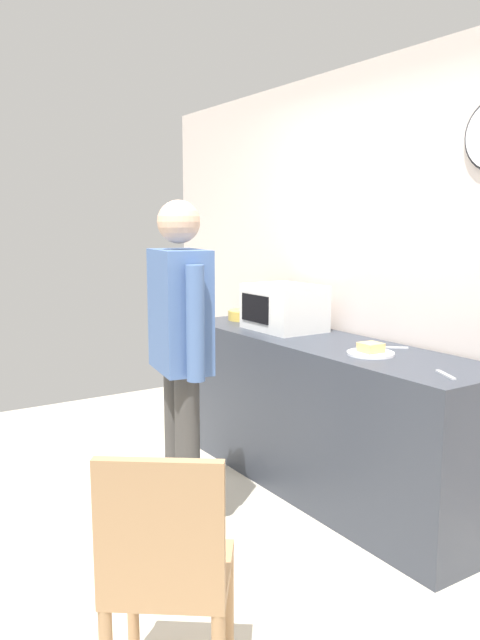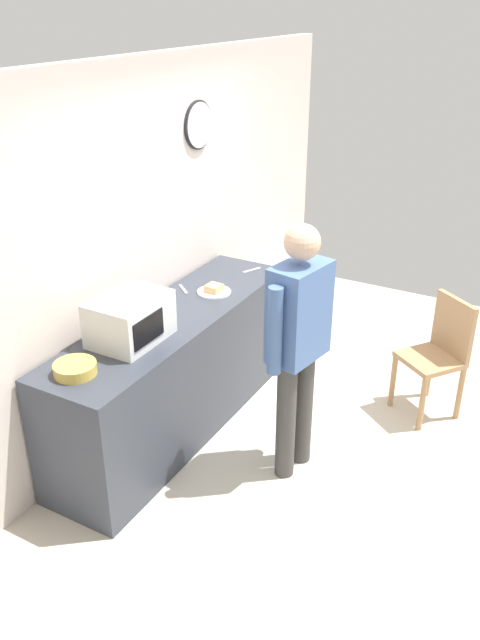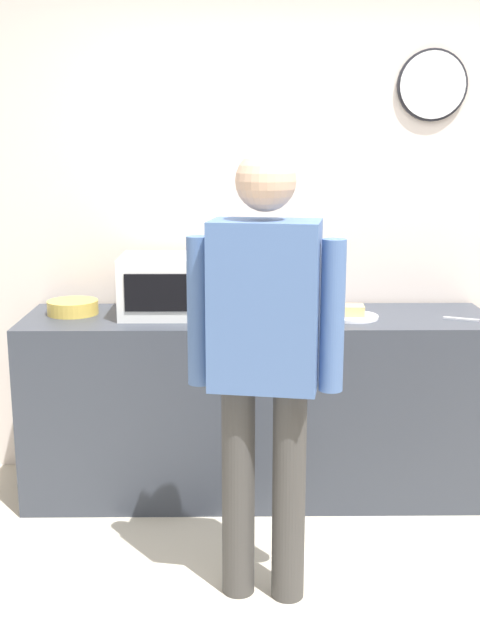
{
  "view_description": "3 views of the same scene",
  "coord_description": "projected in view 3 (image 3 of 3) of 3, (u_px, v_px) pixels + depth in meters",
  "views": [
    {
      "loc": [
        2.56,
        -1.22,
        1.64
      ],
      "look_at": [
        -0.41,
        0.7,
        1.09
      ],
      "focal_mm": 35.11,
      "sensor_mm": 36.0,
      "label": 1
    },
    {
      "loc": [
        -3.63,
        -1.18,
        2.94
      ],
      "look_at": [
        -0.24,
        0.71,
        1.0
      ],
      "focal_mm": 36.65,
      "sensor_mm": 36.0,
      "label": 2
    },
    {
      "loc": [
        -0.42,
        -2.53,
        1.77
      ],
      "look_at": [
        -0.39,
        0.8,
        1.01
      ],
      "focal_mm": 43.29,
      "sensor_mm": 36.0,
      "label": 3
    }
  ],
  "objects": [
    {
      "name": "fork_utensil",
      "position": [
        333.0,
        308.0,
        4.02
      ],
      "size": [
        0.12,
        0.14,
        0.01
      ],
      "primitive_type": "cube",
      "rotation": [
        0.0,
        0.0,
        0.89
      ],
      "color": "silver",
      "rests_on": "kitchen_counter"
    },
    {
      "name": "salad_bowl",
      "position": [
        73.0,
        307.0,
        3.88
      ],
      "size": [
        0.25,
        0.25,
        0.07
      ],
      "primitive_type": "cylinder",
      "color": "gold",
      "rests_on": "kitchen_counter"
    },
    {
      "name": "microwave",
      "position": [
        172.0,
        285.0,
        3.84
      ],
      "size": [
        0.5,
        0.39,
        0.3
      ],
      "color": "silver",
      "rests_on": "kitchen_counter"
    },
    {
      "name": "spoon_utensil",
      "position": [
        461.0,
        319.0,
        3.76
      ],
      "size": [
        0.16,
        0.09,
        0.01
      ],
      "primitive_type": "cube",
      "rotation": [
        0.0,
        0.0,
        2.71
      ],
      "color": "silver",
      "rests_on": "kitchen_counter"
    },
    {
      "name": "sandwich_plate",
      "position": [
        352.0,
        314.0,
        3.79
      ],
      "size": [
        0.25,
        0.25,
        0.07
      ],
      "color": "white",
      "rests_on": "kitchen_counter"
    },
    {
      "name": "person_standing",
      "position": [
        264.0,
        347.0,
        2.89
      ],
      "size": [
        0.58,
        0.31,
        1.75
      ],
      "color": "#3D3C39",
      "rests_on": "ground_plane"
    },
    {
      "name": "kitchen_counter",
      "position": [
        258.0,
        405.0,
        3.95
      ],
      "size": [
        2.33,
        0.62,
        0.93
      ],
      "primitive_type": "cube",
      "color": "#333842",
      "rests_on": "ground_plane"
    },
    {
      "name": "back_wall",
      "position": [
        311.0,
        233.0,
        4.14
      ],
      "size": [
        5.4,
        0.13,
        2.6
      ],
      "color": "silver",
      "rests_on": "ground_plane"
    },
    {
      "name": "ground_plane",
      "position": [
        346.0,
        632.0,
        2.87
      ],
      "size": [
        6.0,
        6.0,
        0.0
      ],
      "primitive_type": "plane",
      "color": "beige"
    }
  ]
}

